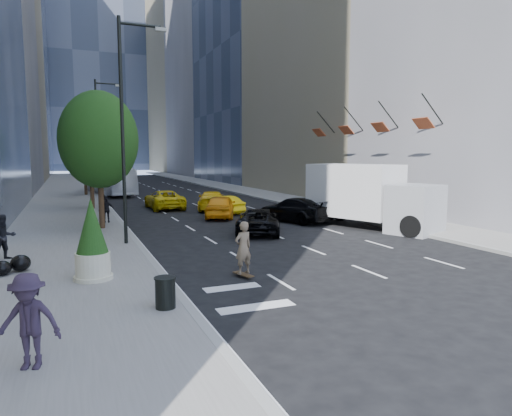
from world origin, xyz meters
name	(u,v)px	position (x,y,z in m)	size (l,w,h in m)	color
ground	(293,252)	(0.00, 0.00, 0.00)	(160.00, 160.00, 0.00)	black
sidewalk_left	(67,198)	(-9.00, 30.00, 0.07)	(6.00, 120.00, 0.15)	slate
sidewalk_right	(251,192)	(10.00, 30.00, 0.07)	(4.00, 120.00, 0.15)	slate
tower_right_mid	(225,14)	(22.00, 74.00, 32.50)	(20.00, 24.00, 65.00)	slate
tower_right_far	(195,72)	(22.00, 98.00, 25.00)	(20.00, 24.00, 50.00)	gray
tower_distant	(95,5)	(0.00, 120.00, 45.00)	(40.00, 20.00, 90.00)	#2E3648
lamp_near	(126,118)	(-6.32, 4.00, 5.81)	(2.13, 0.22, 10.00)	black
lamp_far	(100,134)	(-6.32, 22.00, 5.81)	(2.13, 0.22, 10.00)	black
tree_near	(99,140)	(-7.20, 9.00, 4.97)	(4.20, 4.20, 7.46)	black
tree_mid	(90,139)	(-7.20, 19.00, 5.32)	(4.50, 4.50, 7.99)	black
tree_far	(84,150)	(-7.20, 32.00, 4.62)	(3.90, 3.90, 6.92)	black
traffic_signal	(89,154)	(-6.40, 40.00, 4.23)	(2.48, 0.53, 5.20)	black
facade_flags	(364,126)	(10.64, 10.00, 6.18)	(1.85, 13.30, 2.05)	black
skateboarder	(243,251)	(-3.43, -3.00, 0.90)	(0.66, 0.43, 1.81)	brown
black_sedan_lincoln	(259,221)	(0.50, 5.00, 0.66)	(2.20, 4.76, 1.32)	black
black_sedan_mercedes	(295,210)	(4.20, 8.00, 0.76)	(2.14, 5.25, 1.52)	black
taxi_a	(221,206)	(0.50, 11.50, 0.77)	(1.81, 4.50, 1.53)	orange
taxi_b	(222,205)	(1.20, 13.49, 0.64)	(1.35, 3.86, 1.27)	yellow
taxi_c	(164,200)	(-2.00, 17.98, 0.72)	(2.40, 5.20, 1.45)	#D9BC0B
taxi_d	(212,200)	(1.20, 15.90, 0.72)	(2.01, 4.94, 1.43)	yellow
city_bus	(110,180)	(-4.80, 32.83, 1.51)	(2.54, 10.84, 3.02)	white
box_truck	(369,196)	(7.08, 4.32, 1.84)	(5.23, 8.02, 3.62)	silver
pedestrian_a	(4,237)	(-11.20, 2.39, 1.03)	(0.85, 0.66, 1.76)	black
pedestrian_b	(107,210)	(-6.80, 10.98, 0.92)	(0.90, 0.38, 1.54)	black
pedestrian_c	(29,321)	(-9.63, -8.00, 1.07)	(1.19, 0.68, 1.84)	#2B2030
trash_can	(165,293)	(-6.60, -5.56, 0.55)	(0.53, 0.53, 0.80)	black
planter_shrub	(92,241)	(-8.21, -1.87, 1.41)	(1.10, 1.10, 2.65)	beige
garbage_bags	(13,265)	(-10.70, 0.04, 0.42)	(1.14, 1.10, 0.57)	black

